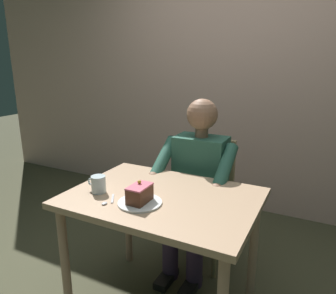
% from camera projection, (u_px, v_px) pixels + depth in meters
% --- Properties ---
extents(cafe_rear_panel, '(6.40, 0.12, 3.00)m').
position_uv_depth(cafe_rear_panel, '(245.00, 57.00, 2.98)').
color(cafe_rear_panel, '#CFA89B').
rests_on(cafe_rear_panel, ground).
extents(dining_table, '(1.03, 0.75, 0.75)m').
position_uv_depth(dining_table, '(163.00, 211.00, 1.78)').
color(dining_table, tan).
rests_on(dining_table, ground).
extents(chair, '(0.42, 0.42, 0.90)m').
position_uv_depth(chair, '(204.00, 193.00, 2.40)').
color(chair, '#9D8B61').
rests_on(chair, ground).
extents(seated_person, '(0.53, 0.58, 1.22)m').
position_uv_depth(seated_person, '(196.00, 183.00, 2.21)').
color(seated_person, '#295A4A').
rests_on(seated_person, ground).
extents(dessert_plate, '(0.23, 0.23, 0.01)m').
position_uv_depth(dessert_plate, '(140.00, 203.00, 1.65)').
color(dessert_plate, white).
rests_on(dessert_plate, dining_table).
extents(cake_slice, '(0.09, 0.14, 0.11)m').
position_uv_depth(cake_slice, '(140.00, 194.00, 1.64)').
color(cake_slice, '#56301F').
rests_on(cake_slice, dessert_plate).
extents(coffee_cup, '(0.12, 0.08, 0.10)m').
position_uv_depth(coffee_cup, '(98.00, 184.00, 1.78)').
color(coffee_cup, silver).
rests_on(coffee_cup, dining_table).
extents(dessert_spoon, '(0.07, 0.14, 0.01)m').
position_uv_depth(dessert_spoon, '(108.00, 201.00, 1.67)').
color(dessert_spoon, silver).
rests_on(dessert_spoon, dining_table).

